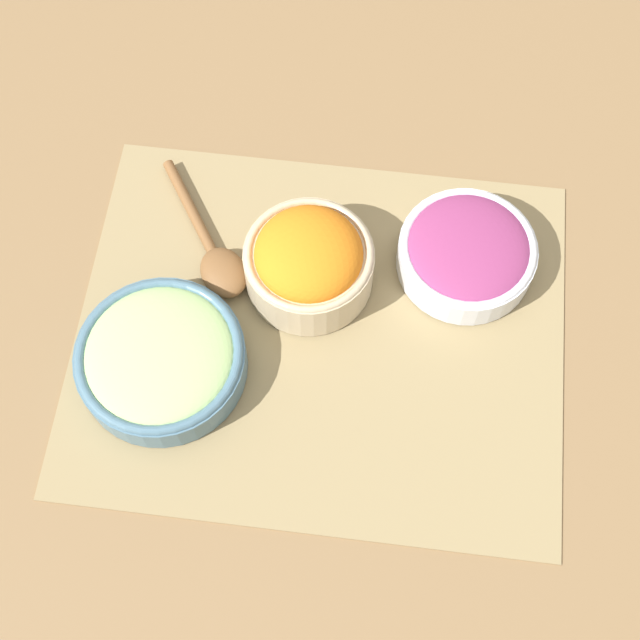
{
  "coord_description": "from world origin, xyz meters",
  "views": [
    {
      "loc": [
        0.05,
        -0.37,
        0.86
      ],
      "look_at": [
        0.0,
        0.0,
        0.03
      ],
      "focal_mm": 50.0,
      "sensor_mm": 36.0,
      "label": 1
    }
  ],
  "objects_px": {
    "cucumber_bowl": "(161,358)",
    "wooden_spoon": "(217,260)",
    "onion_bowl": "(467,252)",
    "carrot_bowl": "(309,261)"
  },
  "relations": [
    {
      "from": "onion_bowl",
      "to": "wooden_spoon",
      "type": "relative_size",
      "value": 0.83
    },
    {
      "from": "cucumber_bowl",
      "to": "onion_bowl",
      "type": "relative_size",
      "value": 1.17
    },
    {
      "from": "onion_bowl",
      "to": "carrot_bowl",
      "type": "height_order",
      "value": "carrot_bowl"
    },
    {
      "from": "onion_bowl",
      "to": "carrot_bowl",
      "type": "relative_size",
      "value": 1.08
    },
    {
      "from": "cucumber_bowl",
      "to": "onion_bowl",
      "type": "distance_m",
      "value": 0.34
    },
    {
      "from": "carrot_bowl",
      "to": "cucumber_bowl",
      "type": "bearing_deg",
      "value": -138.41
    },
    {
      "from": "cucumber_bowl",
      "to": "wooden_spoon",
      "type": "bearing_deg",
      "value": 74.51
    },
    {
      "from": "cucumber_bowl",
      "to": "carrot_bowl",
      "type": "xyz_separation_m",
      "value": [
        0.14,
        0.12,
        0.01
      ]
    },
    {
      "from": "cucumber_bowl",
      "to": "wooden_spoon",
      "type": "height_order",
      "value": "cucumber_bowl"
    },
    {
      "from": "carrot_bowl",
      "to": "onion_bowl",
      "type": "bearing_deg",
      "value": 12.97
    }
  ]
}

